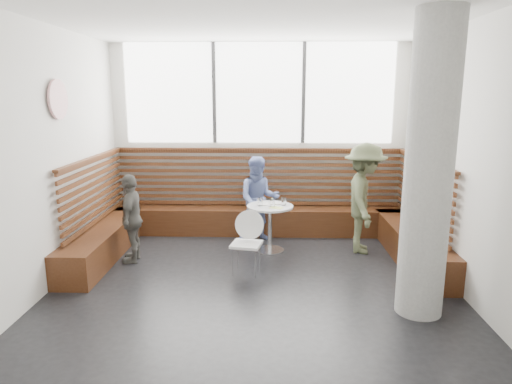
{
  "coord_description": "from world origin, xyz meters",
  "views": [
    {
      "loc": [
        0.2,
        -5.33,
        2.37
      ],
      "look_at": [
        0.0,
        1.0,
        1.0
      ],
      "focal_mm": 32.0,
      "sensor_mm": 36.0,
      "label": 1
    }
  ],
  "objects_px": {
    "cafe_table": "(270,219)",
    "child_back": "(259,199)",
    "cafe_chair": "(247,237)",
    "child_left": "(132,218)",
    "adult_man": "(364,198)",
    "concrete_column": "(429,169)"
  },
  "relations": [
    {
      "from": "adult_man",
      "to": "child_back",
      "type": "distance_m",
      "value": 1.68
    },
    {
      "from": "cafe_table",
      "to": "child_left",
      "type": "relative_size",
      "value": 0.57
    },
    {
      "from": "cafe_chair",
      "to": "cafe_table",
      "type": "bearing_deg",
      "value": 81.26
    },
    {
      "from": "concrete_column",
      "to": "child_back",
      "type": "height_order",
      "value": "concrete_column"
    },
    {
      "from": "adult_man",
      "to": "cafe_chair",
      "type": "bearing_deg",
      "value": 125.84
    },
    {
      "from": "cafe_table",
      "to": "cafe_chair",
      "type": "bearing_deg",
      "value": -110.37
    },
    {
      "from": "cafe_chair",
      "to": "child_back",
      "type": "relative_size",
      "value": 0.6
    },
    {
      "from": "cafe_chair",
      "to": "concrete_column",
      "type": "bearing_deg",
      "value": -17.68
    },
    {
      "from": "cafe_table",
      "to": "cafe_chair",
      "type": "height_order",
      "value": "cafe_chair"
    },
    {
      "from": "cafe_table",
      "to": "concrete_column",
      "type": "bearing_deg",
      "value": -49.64
    },
    {
      "from": "adult_man",
      "to": "child_left",
      "type": "distance_m",
      "value": 3.42
    },
    {
      "from": "adult_man",
      "to": "child_left",
      "type": "xyz_separation_m",
      "value": [
        -3.38,
        -0.51,
        -0.2
      ]
    },
    {
      "from": "cafe_table",
      "to": "child_back",
      "type": "xyz_separation_m",
      "value": [
        -0.18,
        0.53,
        0.18
      ]
    },
    {
      "from": "child_left",
      "to": "adult_man",
      "type": "bearing_deg",
      "value": 95.0
    },
    {
      "from": "adult_man",
      "to": "child_back",
      "type": "relative_size",
      "value": 1.2
    },
    {
      "from": "cafe_table",
      "to": "child_left",
      "type": "bearing_deg",
      "value": -166.42
    },
    {
      "from": "adult_man",
      "to": "child_back",
      "type": "bearing_deg",
      "value": 81.78
    },
    {
      "from": "concrete_column",
      "to": "child_back",
      "type": "relative_size",
      "value": 2.31
    },
    {
      "from": "cafe_table",
      "to": "adult_man",
      "type": "relative_size",
      "value": 0.43
    },
    {
      "from": "adult_man",
      "to": "child_left",
      "type": "height_order",
      "value": "adult_man"
    },
    {
      "from": "cafe_chair",
      "to": "adult_man",
      "type": "height_order",
      "value": "adult_man"
    },
    {
      "from": "cafe_chair",
      "to": "child_left",
      "type": "height_order",
      "value": "child_left"
    }
  ]
}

